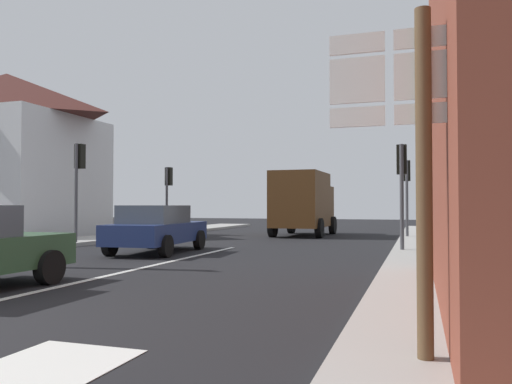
{
  "coord_description": "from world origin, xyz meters",
  "views": [
    {
      "loc": [
        6.17,
        -4.41,
        1.46
      ],
      "look_at": [
        0.87,
        11.96,
        1.93
      ],
      "focal_mm": 35.34,
      "sensor_mm": 36.0,
      "label": 1
    }
  ],
  "objects_px": {
    "traffic_light_near_right": "(402,173)",
    "traffic_light_far_left": "(168,185)",
    "sedan_far": "(157,228)",
    "route_sign_post": "(424,144)",
    "delivery_truck": "(303,202)",
    "traffic_light_near_left": "(79,170)",
    "traffic_light_far_right": "(407,181)"
  },
  "relations": [
    {
      "from": "route_sign_post",
      "to": "traffic_light_far_left",
      "type": "bearing_deg",
      "value": 123.75
    },
    {
      "from": "sedan_far",
      "to": "traffic_light_near_left",
      "type": "height_order",
      "value": "traffic_light_near_left"
    },
    {
      "from": "sedan_far",
      "to": "traffic_light_near_right",
      "type": "distance_m",
      "value": 7.73
    },
    {
      "from": "traffic_light_near_right",
      "to": "traffic_light_far_left",
      "type": "relative_size",
      "value": 0.99
    },
    {
      "from": "traffic_light_near_left",
      "to": "traffic_light_far_left",
      "type": "relative_size",
      "value": 1.11
    },
    {
      "from": "sedan_far",
      "to": "delivery_truck",
      "type": "bearing_deg",
      "value": 76.41
    },
    {
      "from": "route_sign_post",
      "to": "traffic_light_far_right",
      "type": "xyz_separation_m",
      "value": [
        -0.53,
        18.29,
        0.54
      ]
    },
    {
      "from": "delivery_truck",
      "to": "traffic_light_near_right",
      "type": "distance_m",
      "value": 9.42
    },
    {
      "from": "sedan_far",
      "to": "delivery_truck",
      "type": "distance_m",
      "value": 10.33
    },
    {
      "from": "traffic_light_far_right",
      "to": "delivery_truck",
      "type": "bearing_deg",
      "value": 167.92
    },
    {
      "from": "sedan_far",
      "to": "traffic_light_far_left",
      "type": "bearing_deg",
      "value": 115.74
    },
    {
      "from": "delivery_truck",
      "to": "route_sign_post",
      "type": "xyz_separation_m",
      "value": [
        5.39,
        -19.33,
        0.35
      ]
    },
    {
      "from": "route_sign_post",
      "to": "traffic_light_far_left",
      "type": "relative_size",
      "value": 0.95
    },
    {
      "from": "sedan_far",
      "to": "traffic_light_near_right",
      "type": "bearing_deg",
      "value": 15.16
    },
    {
      "from": "route_sign_post",
      "to": "traffic_light_far_right",
      "type": "height_order",
      "value": "traffic_light_far_right"
    },
    {
      "from": "traffic_light_near_right",
      "to": "traffic_light_near_left",
      "type": "distance_m",
      "value": 11.38
    },
    {
      "from": "sedan_far",
      "to": "traffic_light_far_left",
      "type": "xyz_separation_m",
      "value": [
        -4.09,
        8.49,
        1.73
      ]
    },
    {
      "from": "sedan_far",
      "to": "traffic_light_near_left",
      "type": "xyz_separation_m",
      "value": [
        -4.09,
        1.55,
        2.0
      ]
    },
    {
      "from": "traffic_light_near_right",
      "to": "traffic_light_near_left",
      "type": "bearing_deg",
      "value": -177.89
    },
    {
      "from": "route_sign_post",
      "to": "traffic_light_near_left",
      "type": "relative_size",
      "value": 0.86
    },
    {
      "from": "delivery_truck",
      "to": "traffic_light_far_left",
      "type": "relative_size",
      "value": 1.49
    },
    {
      "from": "route_sign_post",
      "to": "traffic_light_near_right",
      "type": "height_order",
      "value": "traffic_light_near_right"
    },
    {
      "from": "traffic_light_near_right",
      "to": "traffic_light_far_left",
      "type": "distance_m",
      "value": 13.11
    },
    {
      "from": "traffic_light_far_left",
      "to": "route_sign_post",
      "type": "bearing_deg",
      "value": -56.25
    },
    {
      "from": "traffic_light_far_right",
      "to": "traffic_light_near_left",
      "type": "relative_size",
      "value": 0.92
    },
    {
      "from": "sedan_far",
      "to": "traffic_light_far_right",
      "type": "xyz_separation_m",
      "value": [
        7.28,
        8.96,
        1.79
      ]
    },
    {
      "from": "traffic_light_far_right",
      "to": "traffic_light_near_right",
      "type": "distance_m",
      "value": 6.99
    },
    {
      "from": "delivery_truck",
      "to": "traffic_light_near_left",
      "type": "height_order",
      "value": "traffic_light_near_left"
    },
    {
      "from": "sedan_far",
      "to": "route_sign_post",
      "type": "height_order",
      "value": "route_sign_post"
    },
    {
      "from": "traffic_light_far_right",
      "to": "traffic_light_near_right",
      "type": "height_order",
      "value": "traffic_light_far_right"
    },
    {
      "from": "sedan_far",
      "to": "traffic_light_near_left",
      "type": "bearing_deg",
      "value": 159.21
    },
    {
      "from": "sedan_far",
      "to": "traffic_light_far_left",
      "type": "height_order",
      "value": "traffic_light_far_left"
    }
  ]
}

